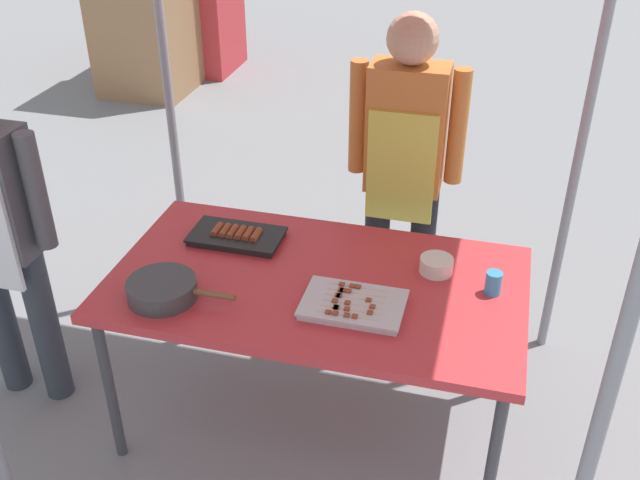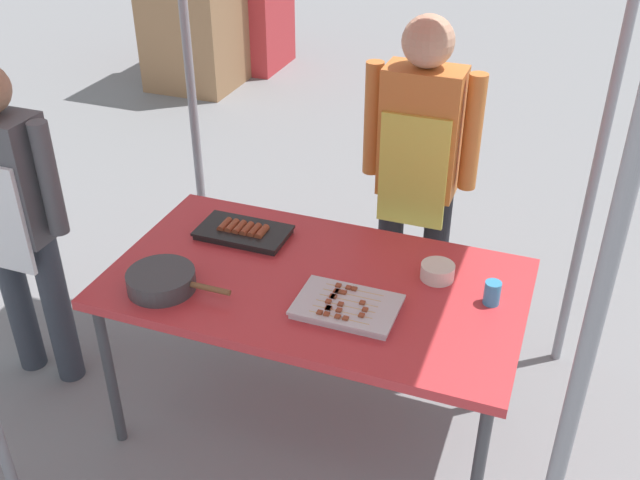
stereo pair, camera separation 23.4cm
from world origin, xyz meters
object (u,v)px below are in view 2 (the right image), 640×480
object	(u,v)px
vendor_woman	(419,163)
tray_meat_skewers	(347,307)
customer_nearby	(13,209)
cooking_wok	(162,280)
tray_grilled_sausages	(243,232)
condiment_bowl	(438,272)
drink_cup_near_edge	(492,293)
stall_table	(316,290)

from	to	relation	value
vendor_woman	tray_meat_skewers	bearing A→B (deg)	87.80
customer_nearby	cooking_wok	bearing A→B (deg)	-9.28
tray_grilled_sausages	tray_meat_skewers	xyz separation A→B (m)	(0.58, -0.34, -0.00)
tray_grilled_sausages	tray_meat_skewers	distance (m)	0.67
cooking_wok	condiment_bowl	size ratio (longest dim) A/B	3.20
customer_nearby	drink_cup_near_edge	bearing A→B (deg)	6.31
tray_meat_skewers	cooking_wok	size ratio (longest dim) A/B	0.89
vendor_woman	customer_nearby	world-z (taller)	vendor_woman
stall_table	customer_nearby	world-z (taller)	customer_nearby
cooking_wok	condiment_bowl	bearing A→B (deg)	24.28
stall_table	condiment_bowl	size ratio (longest dim) A/B	12.18
stall_table	drink_cup_near_edge	xyz separation A→B (m)	(0.66, 0.08, 0.10)
tray_grilled_sausages	stall_table	bearing A→B (deg)	-26.03
tray_meat_skewers	drink_cup_near_edge	world-z (taller)	drink_cup_near_edge
tray_meat_skewers	tray_grilled_sausages	bearing A→B (deg)	149.38
tray_meat_skewers	cooking_wok	distance (m)	0.71
tray_grilled_sausages	condiment_bowl	size ratio (longest dim) A/B	2.94
tray_meat_skewers	customer_nearby	xyz separation A→B (m)	(-1.47, 0.01, 0.11)
tray_meat_skewers	vendor_woman	world-z (taller)	vendor_woman
drink_cup_near_edge	customer_nearby	world-z (taller)	customer_nearby
tray_meat_skewers	vendor_woman	size ratio (longest dim) A/B	0.23
drink_cup_near_edge	tray_grilled_sausages	bearing A→B (deg)	173.94
condiment_bowl	drink_cup_near_edge	world-z (taller)	drink_cup_near_edge
condiment_bowl	customer_nearby	size ratio (longest dim) A/B	0.09
stall_table	cooking_wok	world-z (taller)	cooking_wok
tray_grilled_sausages	drink_cup_near_edge	distance (m)	1.07
stall_table	vendor_woman	size ratio (longest dim) A/B	1.00
cooking_wok	vendor_woman	distance (m)	1.25
tray_grilled_sausages	vendor_woman	xyz separation A→B (m)	(0.61, 0.54, 0.18)
drink_cup_near_edge	customer_nearby	xyz separation A→B (m)	(-1.96, -0.22, 0.08)
drink_cup_near_edge	tray_meat_skewers	bearing A→B (deg)	-154.71
tray_grilled_sausages	tray_meat_skewers	bearing A→B (deg)	-30.62
cooking_wok	condiment_bowl	xyz separation A→B (m)	(0.96, 0.43, -0.01)
drink_cup_near_edge	vendor_woman	xyz separation A→B (m)	(-0.45, 0.66, 0.15)
tray_grilled_sausages	customer_nearby	world-z (taller)	customer_nearby
condiment_bowl	vendor_woman	size ratio (longest dim) A/B	0.08
tray_grilled_sausages	vendor_woman	size ratio (longest dim) A/B	0.24
tray_grilled_sausages	condiment_bowl	world-z (taller)	condiment_bowl
stall_table	condiment_bowl	bearing A→B (deg)	21.49
condiment_bowl	stall_table	bearing A→B (deg)	-158.51
stall_table	cooking_wok	xyz separation A→B (m)	(-0.52, -0.26, 0.09)
condiment_bowl	drink_cup_near_edge	distance (m)	0.24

